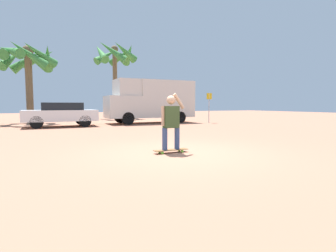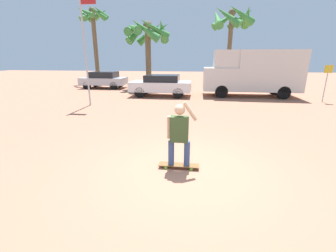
% 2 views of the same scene
% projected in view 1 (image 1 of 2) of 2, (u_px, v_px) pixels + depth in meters
% --- Properties ---
extents(ground_plane, '(80.00, 80.00, 0.00)m').
position_uv_depth(ground_plane, '(178.00, 153.00, 7.11)').
color(ground_plane, '#A36B51').
extents(skateboard, '(0.96, 0.23, 0.09)m').
position_uv_depth(skateboard, '(171.00, 150.00, 7.10)').
color(skateboard, brown).
rests_on(skateboard, ground_plane).
extents(person_skateboarder, '(0.69, 0.24, 1.53)m').
position_uv_depth(person_skateboarder, '(171.00, 119.00, 7.04)').
color(person_skateboarder, '#384C7A').
rests_on(person_skateboarder, skateboard).
extents(camper_van, '(6.22, 2.16, 3.02)m').
position_uv_depth(camper_van, '(152.00, 100.00, 18.72)').
color(camper_van, black).
rests_on(camper_van, ground_plane).
extents(parked_car_white, '(4.09, 1.93, 1.42)m').
position_uv_depth(parked_car_white, '(61.00, 114.00, 15.50)').
color(parked_car_white, black).
rests_on(parked_car_white, ground_plane).
extents(palm_tree_near_van, '(4.09, 4.36, 7.15)m').
position_uv_depth(palm_tree_near_van, '(116.00, 57.00, 24.66)').
color(palm_tree_near_van, brown).
rests_on(palm_tree_near_van, ground_plane).
extents(palm_tree_center_background, '(4.01, 4.05, 5.61)m').
position_uv_depth(palm_tree_center_background, '(27.00, 59.00, 18.13)').
color(palm_tree_center_background, brown).
rests_on(palm_tree_center_background, ground_plane).
extents(street_sign, '(0.44, 0.06, 2.13)m').
position_uv_depth(street_sign, '(209.00, 104.00, 18.88)').
color(street_sign, '#B7B7BC').
rests_on(street_sign, ground_plane).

